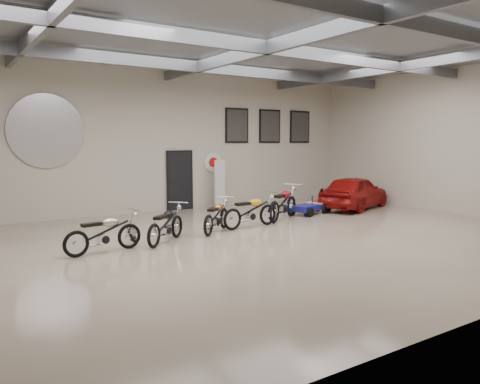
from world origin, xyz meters
TOP-DOWN VIEW (x-y plane):
  - floor at (0.00, 0.00)m, footprint 16.00×12.00m
  - ceiling at (0.00, 0.00)m, footprint 16.00×12.00m
  - back_wall at (0.00, 6.00)m, footprint 16.00×0.02m
  - right_wall at (8.00, 0.00)m, footprint 0.02×12.00m
  - ceiling_beams at (0.00, 0.00)m, footprint 15.80×11.80m
  - door at (0.50, 5.95)m, footprint 0.92×0.08m
  - logo_plaque at (-4.00, 5.95)m, footprint 2.30×0.06m
  - poster_left at (3.00, 5.96)m, footprint 1.05×0.08m
  - poster_mid at (4.60, 5.96)m, footprint 1.05×0.08m
  - poster_right at (6.20, 5.96)m, footprint 1.05×0.08m
  - oil_sign at (1.90, 5.95)m, footprint 0.72×0.10m
  - banner_stand at (1.94, 5.50)m, footprint 0.53×0.30m
  - motorcycle_silver at (-3.91, 0.79)m, footprint 1.87×0.82m
  - motorcycle_black at (-2.30, 1.01)m, footprint 1.75×1.58m
  - motorcycle_gold at (-0.57, 1.51)m, footprint 1.72×1.55m
  - motorcycle_yellow at (0.59, 1.54)m, footprint 1.97×0.80m
  - motorcycle_red at (2.23, 2.10)m, footprint 2.16×1.63m
  - go_kart at (3.83, 2.55)m, footprint 1.91×1.29m
  - vintage_car at (6.00, 2.60)m, footprint 2.61×3.91m

SIDE VIEW (x-z plane):
  - floor at x=0.00m, z-range -0.01..0.01m
  - go_kart at x=3.83m, z-range 0.00..0.63m
  - motorcycle_gold at x=-0.57m, z-range 0.00..0.92m
  - motorcycle_silver at x=-3.91m, z-range 0.00..0.94m
  - motorcycle_black at x=-2.30m, z-range 0.00..0.94m
  - motorcycle_yellow at x=0.59m, z-range 0.00..1.00m
  - motorcycle_red at x=2.23m, z-range 0.00..1.10m
  - vintage_car at x=6.00m, z-range 0.00..1.24m
  - banner_stand at x=1.94m, z-range 0.00..1.83m
  - door at x=0.50m, z-range 0.00..2.10m
  - oil_sign at x=1.90m, z-range 1.34..2.06m
  - back_wall at x=0.00m, z-range 0.00..5.00m
  - right_wall at x=8.00m, z-range 0.00..5.00m
  - logo_plaque at x=-4.00m, z-range 2.22..3.38m
  - poster_left at x=3.00m, z-range 2.42..3.78m
  - poster_mid at x=4.60m, z-range 2.42..3.78m
  - poster_right at x=6.20m, z-range 2.42..3.78m
  - ceiling_beams at x=0.00m, z-range 4.59..4.91m
  - ceiling at x=0.00m, z-range 5.00..5.00m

